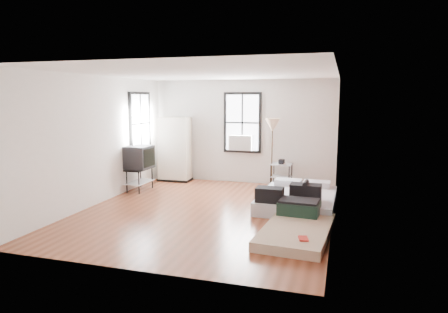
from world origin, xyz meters
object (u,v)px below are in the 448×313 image
(side_table, at_px, (281,168))
(mattress_bare, at_px, (297,225))
(floor_lamp, at_px, (272,128))
(wardrobe, at_px, (175,149))
(mattress_main, at_px, (297,198))
(tv_stand, at_px, (139,159))

(side_table, bearing_deg, mattress_bare, -76.86)
(floor_lamp, bearing_deg, wardrobe, 180.00)
(mattress_main, bearing_deg, floor_lamp, 116.93)
(mattress_bare, height_order, wardrobe, wardrobe)
(floor_lamp, bearing_deg, mattress_bare, -72.85)
(side_table, distance_m, floor_lamp, 1.08)
(mattress_bare, height_order, floor_lamp, floor_lamp)
(wardrobe, xyz_separation_m, side_table, (2.99, 0.07, -0.40))
(side_table, relative_size, tv_stand, 0.64)
(floor_lamp, bearing_deg, tv_stand, -155.62)
(mattress_bare, xyz_separation_m, tv_stand, (-4.15, 2.04, 0.69))
(mattress_main, height_order, tv_stand, tv_stand)
(side_table, distance_m, tv_stand, 3.66)
(side_table, relative_size, floor_lamp, 0.40)
(mattress_main, relative_size, floor_lamp, 1.19)
(mattress_main, distance_m, side_table, 1.99)
(mattress_bare, distance_m, side_table, 3.62)
(wardrobe, distance_m, tv_stand, 1.44)
(mattress_bare, height_order, tv_stand, tv_stand)
(mattress_main, distance_m, floor_lamp, 2.41)
(wardrobe, relative_size, floor_lamp, 1.00)
(mattress_main, height_order, side_table, side_table)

